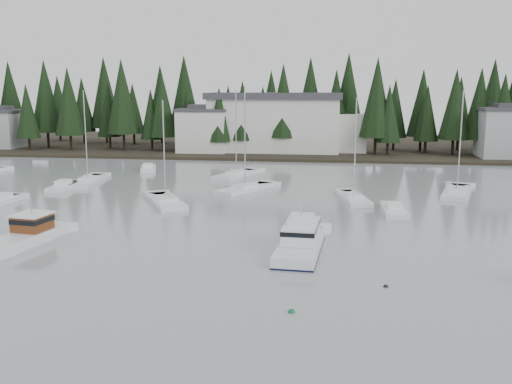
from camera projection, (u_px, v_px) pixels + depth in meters
ground at (195, 348)px, 27.43m from camera, size 260.00×260.00×0.00m
far_shore_land at (305, 146)px, 121.91m from camera, size 240.00×54.00×1.00m
conifer_treeline at (302, 152)px, 111.19m from camera, size 200.00×22.00×20.00m
house_west at (203, 129)px, 106.00m from camera, size 9.54×7.42×8.75m
house_east_a at (510, 132)px, 97.59m from camera, size 10.60×8.48×9.25m
house_far_west at (0, 128)px, 113.74m from camera, size 8.48×7.42×8.25m
harbor_inn at (286, 123)px, 106.99m from camera, size 29.50×11.50×10.90m
lobster_boat_brown at (22, 238)px, 45.51m from camera, size 5.21×8.99×4.29m
cabin_cruiser_center at (301, 243)px, 43.52m from camera, size 3.59×9.91×4.19m
sailboat_4 at (245, 190)px, 69.18m from camera, size 6.60×9.01×13.10m
sailboat_5 at (236, 176)px, 80.41m from camera, size 5.62×9.60×12.52m
sailboat_6 at (166, 203)px, 61.46m from camera, size 6.84×9.20×11.58m
sailboat_7 at (354, 200)px, 63.18m from camera, size 4.01×8.48×11.82m
sailboat_8 at (457, 194)px, 66.93m from camera, size 5.27×9.98×12.58m
sailboat_9 at (88, 182)px, 74.88m from camera, size 3.87×9.98×12.55m
runabout_0 at (3, 201)px, 61.94m from camera, size 2.61×5.77×1.42m
runabout_1 at (394, 212)px, 56.83m from camera, size 2.29×6.35×1.42m
runabout_3 at (148, 170)px, 86.07m from camera, size 3.95×6.57×1.42m
runabout_4 at (63, 187)px, 70.80m from camera, size 2.75×6.74×1.42m
mooring_buoy_green at (291, 312)px, 31.71m from camera, size 0.41×0.41×0.41m
mooring_buoy_dark at (386, 287)px, 35.77m from camera, size 0.33×0.33×0.33m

